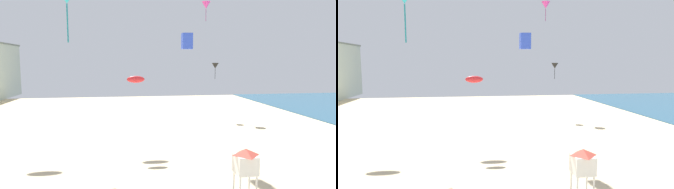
% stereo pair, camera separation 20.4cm
% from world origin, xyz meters
% --- Properties ---
extents(lifeguard_stand, '(1.10, 1.10, 2.55)m').
position_xyz_m(lifeguard_stand, '(8.52, 13.58, 1.84)').
color(lifeguard_stand, white).
rests_on(lifeguard_stand, ground).
extents(kite_red_parafoil, '(1.38, 0.38, 0.54)m').
position_xyz_m(kite_red_parafoil, '(3.06, 22.16, 5.79)').
color(kite_red_parafoil, red).
extents(kite_black_delta, '(0.89, 0.89, 2.02)m').
position_xyz_m(kite_black_delta, '(13.63, 35.09, 6.68)').
color(kite_black_delta, black).
extents(kite_blue_box, '(0.69, 0.69, 1.08)m').
position_xyz_m(kite_blue_box, '(6.48, 19.13, 8.56)').
color(kite_blue_box, blue).
extents(kite_magenta_delta, '(1.15, 1.15, 2.62)m').
position_xyz_m(kite_magenta_delta, '(13.38, 38.87, 14.87)').
color(kite_magenta_delta, '#DB3D9E').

